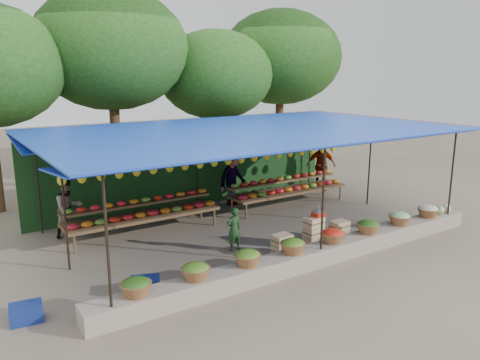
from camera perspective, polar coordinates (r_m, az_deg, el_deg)
ground at (r=13.03m, az=0.98°, el=-6.15°), size 60.00×60.00×0.00m
stone_curb at (r=10.95m, az=9.25°, el=-9.03°), size 10.60×0.55×0.40m
stall_canopy at (r=12.47m, az=0.84°, el=5.62°), size 10.80×6.60×2.82m
produce_baskets at (r=10.75m, az=8.93°, el=-7.35°), size 8.98×0.58×0.34m
netting_backdrop at (r=15.31m, az=-5.69°, el=1.55°), size 10.60×0.06×2.50m
tree_row at (r=17.87m, az=-9.03°, el=14.24°), size 16.51×5.50×7.12m
fruit_table_left at (r=12.87m, az=-11.69°, el=-3.83°), size 4.21×0.95×0.93m
fruit_table_right at (r=15.34m, az=5.87°, el=-0.89°), size 4.21×0.95×0.93m
crate_counter at (r=11.88m, az=8.84°, el=-6.64°), size 2.36×0.35×0.77m
weighing_scale at (r=11.83m, az=9.56°, el=-4.03°), size 0.30×0.30×0.32m
vendor_seated at (r=11.45m, az=-0.74°, el=-6.01°), size 0.41×0.27×1.09m
customer_left at (r=13.11m, az=-20.19°, el=-3.25°), size 0.86×0.73×1.57m
customer_mid at (r=15.20m, az=-0.87°, el=0.27°), size 1.34×1.00×1.85m
customer_right at (r=17.49m, az=9.84°, el=1.76°), size 1.16×0.90×1.84m
blue_crate_front at (r=9.61m, az=-11.47°, el=-12.56°), size 0.68×0.59×0.34m
blue_crate_back at (r=9.30m, az=-24.61°, el=-14.52°), size 0.59×0.46×0.32m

